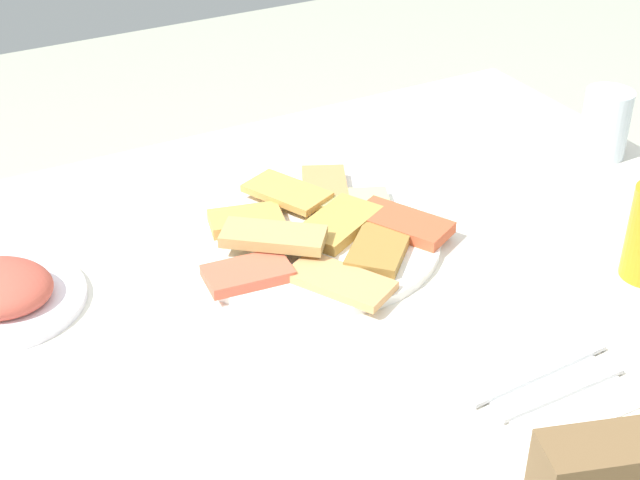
# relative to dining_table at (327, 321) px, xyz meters

# --- Properties ---
(dining_table) EXTENTS (1.21, 0.89, 0.75)m
(dining_table) POSITION_rel_dining_table_xyz_m (0.00, 0.00, 0.00)
(dining_table) COLOR silver
(dining_table) RESTS_ON ground_plane
(pide_platter) EXTENTS (0.34, 0.36, 0.04)m
(pide_platter) POSITION_rel_dining_table_xyz_m (-0.02, -0.07, 0.09)
(pide_platter) COLOR white
(pide_platter) RESTS_ON dining_table
(drinking_glass) EXTENTS (0.07, 0.07, 0.11)m
(drinking_glass) POSITION_rel_dining_table_xyz_m (-0.53, -0.08, 0.13)
(drinking_glass) COLOR silver
(drinking_glass) RESTS_ON dining_table
(paper_napkin) EXTENTS (0.15, 0.15, 0.00)m
(paper_napkin) POSITION_rel_dining_table_xyz_m (-0.10, 0.30, 0.08)
(paper_napkin) COLOR white
(paper_napkin) RESTS_ON dining_table
(fork) EXTENTS (0.19, 0.03, 0.00)m
(fork) POSITION_rel_dining_table_xyz_m (-0.10, 0.28, 0.08)
(fork) COLOR silver
(fork) RESTS_ON paper_napkin
(spoon) EXTENTS (0.16, 0.02, 0.00)m
(spoon) POSITION_rel_dining_table_xyz_m (-0.10, 0.32, 0.08)
(spoon) COLOR silver
(spoon) RESTS_ON paper_napkin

